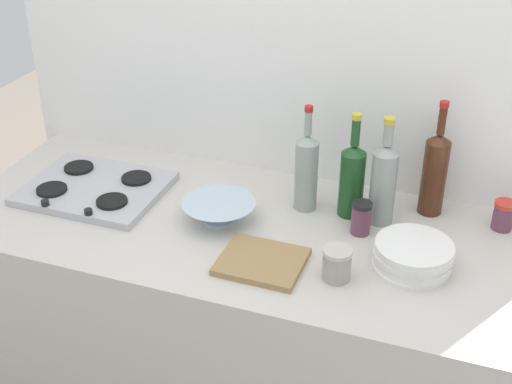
# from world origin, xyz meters

# --- Properties ---
(counter_block) EXTENTS (1.80, 0.70, 0.90)m
(counter_block) POSITION_xyz_m (0.00, 0.00, 0.45)
(counter_block) COLOR beige
(counter_block) RESTS_ON ground
(backsplash_panel) EXTENTS (1.90, 0.06, 2.57)m
(backsplash_panel) POSITION_xyz_m (0.00, 0.38, 1.29)
(backsplash_panel) COLOR white
(backsplash_panel) RESTS_ON ground
(stovetop_hob) EXTENTS (0.42, 0.34, 0.04)m
(stovetop_hob) POSITION_xyz_m (-0.54, 0.03, 0.91)
(stovetop_hob) COLOR #B2B2B7
(stovetop_hob) RESTS_ON counter_block
(plate_stack) EXTENTS (0.21, 0.21, 0.07)m
(plate_stack) POSITION_xyz_m (0.45, -0.04, 0.94)
(plate_stack) COLOR white
(plate_stack) RESTS_ON counter_block
(wine_bottle_leftmost) EXTENTS (0.07, 0.07, 0.33)m
(wine_bottle_leftmost) POSITION_xyz_m (0.33, 0.16, 1.03)
(wine_bottle_leftmost) COLOR gray
(wine_bottle_leftmost) RESTS_ON counter_block
(wine_bottle_mid_left) EXTENTS (0.07, 0.07, 0.32)m
(wine_bottle_mid_left) POSITION_xyz_m (0.23, 0.17, 1.02)
(wine_bottle_mid_left) COLOR #19471E
(wine_bottle_mid_left) RESTS_ON counter_block
(wine_bottle_mid_right) EXTENTS (0.07, 0.07, 0.35)m
(wine_bottle_mid_right) POSITION_xyz_m (0.45, 0.26, 1.03)
(wine_bottle_mid_right) COLOR #472314
(wine_bottle_mid_right) RESTS_ON counter_block
(wine_bottle_rightmost) EXTENTS (0.07, 0.07, 0.33)m
(wine_bottle_rightmost) POSITION_xyz_m (0.10, 0.16, 1.03)
(wine_bottle_rightmost) COLOR gray
(wine_bottle_rightmost) RESTS_ON counter_block
(mixing_bowl) EXTENTS (0.21, 0.21, 0.06)m
(mixing_bowl) POSITION_xyz_m (-0.11, 0.00, 0.94)
(mixing_bowl) COLOR silver
(mixing_bowl) RESTS_ON counter_block
(condiment_jar_front) EXTENTS (0.08, 0.08, 0.09)m
(condiment_jar_front) POSITION_xyz_m (0.27, -0.15, 0.95)
(condiment_jar_front) COLOR #9E998C
(condiment_jar_front) RESTS_ON counter_block
(condiment_jar_rear) EXTENTS (0.06, 0.06, 0.10)m
(condiment_jar_rear) POSITION_xyz_m (0.29, 0.08, 0.95)
(condiment_jar_rear) COLOR #66384C
(condiment_jar_rear) RESTS_ON counter_block
(condiment_jar_spare) EXTENTS (0.06, 0.06, 0.09)m
(condiment_jar_spare) POSITION_xyz_m (0.66, 0.24, 0.94)
(condiment_jar_spare) COLOR #66384C
(condiment_jar_spare) RESTS_ON counter_block
(cutting_board) EXTENTS (0.22, 0.19, 0.02)m
(cutting_board) POSITION_xyz_m (0.07, -0.16, 0.91)
(cutting_board) COLOR #9E7A4C
(cutting_board) RESTS_ON counter_block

